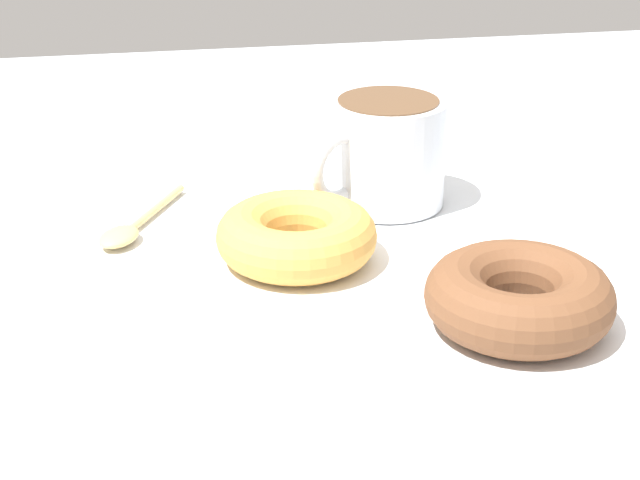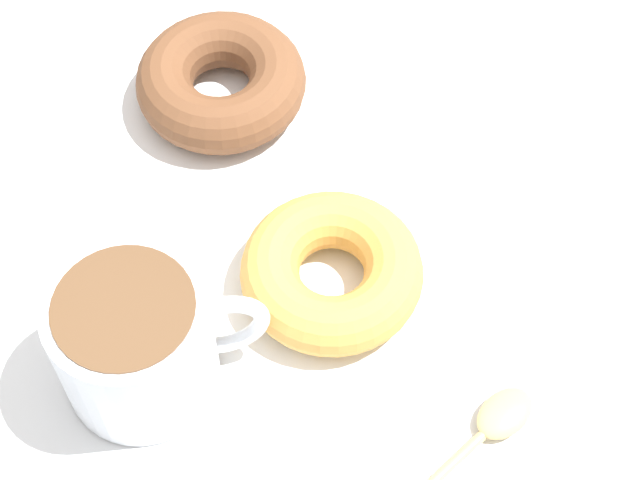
{
  "view_description": "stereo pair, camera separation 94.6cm",
  "coord_description": "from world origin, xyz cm",
  "px_view_note": "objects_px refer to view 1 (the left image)",
  "views": [
    {
      "loc": [
        -11.78,
        -59.28,
        30.12
      ],
      "look_at": [
        -0.9,
        1.22,
        2.3
      ],
      "focal_mm": 60.0,
      "sensor_mm": 36.0,
      "label": 1
    },
    {
      "loc": [
        -11.43,
        32.24,
        54.12
      ],
      "look_at": [
        -0.9,
        1.22,
        2.3
      ],
      "focal_mm": 60.0,
      "sensor_mm": 36.0,
      "label": 2
    }
  ],
  "objects_px": {
    "coffee_cup": "(385,150)",
    "donut_far": "(519,297)",
    "donut_near_cup": "(297,236)",
    "spoon": "(129,229)"
  },
  "relations": [
    {
      "from": "spoon",
      "to": "donut_far",
      "type": "bearing_deg",
      "value": -37.88
    },
    {
      "from": "coffee_cup",
      "to": "spoon",
      "type": "bearing_deg",
      "value": -172.03
    },
    {
      "from": "coffee_cup",
      "to": "spoon",
      "type": "xyz_separation_m",
      "value": [
        -0.19,
        -0.03,
        -0.04
      ]
    },
    {
      "from": "donut_far",
      "to": "spoon",
      "type": "relative_size",
      "value": 0.99
    },
    {
      "from": "coffee_cup",
      "to": "donut_far",
      "type": "xyz_separation_m",
      "value": [
        0.03,
        -0.2,
        -0.02
      ]
    },
    {
      "from": "coffee_cup",
      "to": "donut_far",
      "type": "relative_size",
      "value": 0.98
    },
    {
      "from": "spoon",
      "to": "donut_near_cup",
      "type": "bearing_deg",
      "value": -29.09
    },
    {
      "from": "donut_near_cup",
      "to": "donut_far",
      "type": "relative_size",
      "value": 0.96
    },
    {
      "from": "donut_near_cup",
      "to": "spoon",
      "type": "bearing_deg",
      "value": 150.91
    },
    {
      "from": "donut_near_cup",
      "to": "donut_far",
      "type": "bearing_deg",
      "value": -44.76
    }
  ]
}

